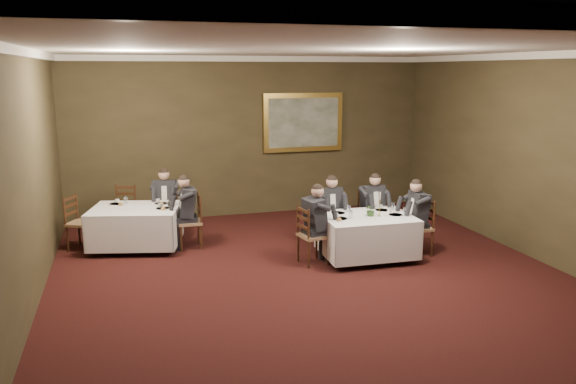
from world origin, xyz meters
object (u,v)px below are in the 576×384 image
chair_sec_backright (167,221)px  chair_sec_endright (191,233)px  diner_main_backleft (329,220)px  diner_sec_endright (190,221)px  diner_main_endleft (313,234)px  chair_sec_endleft (82,234)px  chair_main_backleft (329,232)px  chair_main_backright (371,229)px  diner_main_backright (372,217)px  chair_main_endleft (312,247)px  diner_main_endright (418,226)px  table_second (136,224)px  centerpiece (371,209)px  diner_sec_backright (166,210)px  table_main (367,234)px  candlestick (380,207)px  painting (303,122)px  chair_main_endright (418,239)px  chair_sec_backleft (124,222)px

chair_sec_backright → chair_sec_endright: size_ratio=1.00×
chair_sec_backright → diner_main_backleft: bearing=162.9°
chair_sec_endright → diner_sec_endright: size_ratio=0.74×
diner_main_endleft → chair_sec_endleft: bearing=-127.2°
chair_sec_endright → diner_main_backleft: bearing=-104.6°
chair_main_backleft → chair_sec_endleft: (-4.38, 1.16, 0.00)m
chair_main_backleft → chair_main_backright: 0.83m
diner_main_backright → chair_main_endleft: size_ratio=1.35×
diner_main_backright → chair_main_endleft: bearing=22.4°
chair_sec_endright → diner_main_endright: bearing=-110.8°
table_second → centerpiece: 4.26m
diner_sec_backright → table_second: bearing=60.6°
chair_main_backright → chair_sec_backright: bearing=-28.8°
chair_main_backright → chair_main_endleft: 1.60m
table_main → candlestick: bearing=-19.0°
diner_sec_backright → painting: 3.74m
chair_main_backleft → chair_main_endright: size_ratio=1.00×
table_second → painting: size_ratio=0.98×
diner_main_endleft → centerpiece: bearing=76.8°
chair_sec_backright → candlestick: 4.25m
chair_main_backleft → chair_main_backright: same height
chair_main_endright → table_main: bearing=88.7°
diner_main_endright → chair_sec_backleft: (-4.98, 2.65, -0.23)m
chair_main_endright → chair_sec_backleft: bearing=63.0°
diner_main_backleft → chair_main_endleft: diner_main_backleft is taller
chair_sec_backleft → diner_sec_backright: (0.81, -0.21, 0.23)m
chair_sec_endright → diner_main_endleft: bearing=-126.7°
chair_main_backright → chair_main_endright: 0.98m
chair_main_endright → centerpiece: size_ratio=4.27×
chair_sec_backleft → candlestick: 5.03m
chair_main_endleft → diner_main_backright: bearing=107.0°
diner_sec_endright → centerpiece: 3.30m
chair_sec_backright → chair_sec_backleft: bearing=-1.5°
chair_main_endright → diner_main_endleft: bearing=88.7°
chair_main_endright → diner_sec_endright: 4.13m
table_second → diner_main_backleft: diner_main_backleft is taller
diner_sec_backright → diner_sec_endright: 0.97m
diner_sec_endright → chair_main_backleft: bearing=-104.3°
chair_main_endleft → painting: bearing=154.3°
diner_main_endright → diner_sec_endright: bearing=69.1°
diner_sec_backright → chair_sec_endleft: size_ratio=1.35×
chair_main_backright → diner_main_backleft: bearing=-6.2°
table_second → chair_main_endright: size_ratio=1.82×
chair_main_endleft → candlestick: 1.34m
table_main → diner_sec_backright: size_ratio=1.19×
diner_main_endleft → diner_sec_endright: (-1.88, 1.45, 0.00)m
chair_main_endright → chair_sec_endright: same height
chair_main_backleft → diner_main_endleft: diner_main_endleft is taller
diner_sec_backright → diner_main_endright: bearing=162.3°
diner_main_endleft → chair_main_endright: (1.95, -0.08, -0.23)m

